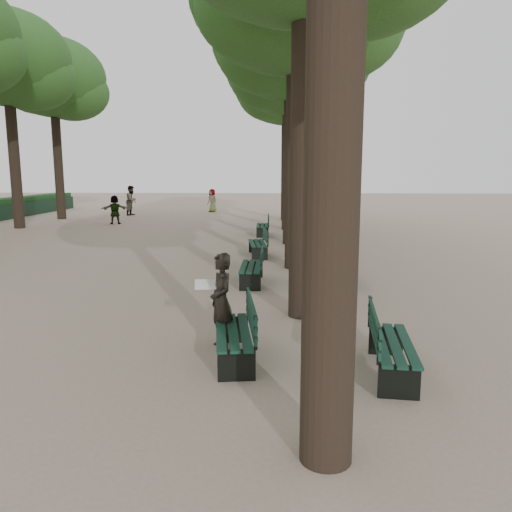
{
  "coord_description": "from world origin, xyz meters",
  "views": [
    {
      "loc": [
        1.0,
        -6.58,
        2.83
      ],
      "look_at": [
        0.6,
        3.0,
        1.2
      ],
      "focal_mm": 35.0,
      "sensor_mm": 36.0,
      "label": 1
    }
  ],
  "objects": [
    {
      "name": "ground",
      "position": [
        0.0,
        0.0,
        0.0
      ],
      "size": [
        120.0,
        120.0,
        0.0
      ],
      "primitive_type": "plane",
      "color": "tan",
      "rests_on": "ground"
    },
    {
      "name": "tree_central_3",
      "position": [
        1.5,
        13.0,
        7.65
      ],
      "size": [
        6.0,
        6.0,
        9.95
      ],
      "color": "#33261C",
      "rests_on": "ground"
    },
    {
      "name": "tree_central_4",
      "position": [
        1.5,
        18.0,
        7.65
      ],
      "size": [
        6.0,
        6.0,
        9.95
      ],
      "color": "#33261C",
      "rests_on": "ground"
    },
    {
      "name": "tree_central_5",
      "position": [
        1.5,
        23.0,
        7.65
      ],
      "size": [
        6.0,
        6.0,
        9.95
      ],
      "color": "#33261C",
      "rests_on": "ground"
    },
    {
      "name": "tree_far_4",
      "position": [
        -12.0,
        18.0,
        8.14
      ],
      "size": [
        6.0,
        6.0,
        10.45
      ],
      "color": "#33261C",
      "rests_on": "ground"
    },
    {
      "name": "tree_far_5",
      "position": [
        -12.0,
        23.0,
        8.14
      ],
      "size": [
        6.0,
        6.0,
        10.45
      ],
      "color": "#33261C",
      "rests_on": "ground"
    },
    {
      "name": "bench_left_0",
      "position": [
        0.37,
        0.61,
        0.27
      ],
      "size": [
        0.79,
        1.86,
        0.92
      ],
      "color": "black",
      "rests_on": "ground"
    },
    {
      "name": "bench_left_1",
      "position": [
        0.37,
        5.83,
        0.27
      ],
      "size": [
        0.57,
        1.8,
        0.92
      ],
      "color": "black",
      "rests_on": "ground"
    },
    {
      "name": "bench_left_2",
      "position": [
        0.37,
        10.02,
        0.27
      ],
      "size": [
        0.77,
        1.85,
        0.92
      ],
      "color": "black",
      "rests_on": "ground"
    },
    {
      "name": "bench_left_3",
      "position": [
        0.37,
        15.58,
        0.27
      ],
      "size": [
        0.61,
        1.81,
        0.92
      ],
      "color": "black",
      "rests_on": "ground"
    },
    {
      "name": "bench_right_0",
      "position": [
        2.63,
        0.15,
        0.27
      ],
      "size": [
        0.76,
        1.85,
        0.92
      ],
      "color": "black",
      "rests_on": "ground"
    },
    {
      "name": "bench_right_1",
      "position": [
        2.63,
        5.86,
        0.27
      ],
      "size": [
        0.67,
        1.83,
        0.92
      ],
      "color": "black",
      "rests_on": "ground"
    },
    {
      "name": "bench_right_2",
      "position": [
        2.63,
        10.15,
        0.27
      ],
      "size": [
        0.57,
        1.8,
        0.92
      ],
      "color": "black",
      "rests_on": "ground"
    },
    {
      "name": "bench_right_3",
      "position": [
        2.63,
        15.47,
        0.27
      ],
      "size": [
        0.66,
        1.83,
        0.92
      ],
      "color": "black",
      "rests_on": "ground"
    },
    {
      "name": "man_with_map",
      "position": [
        0.12,
        1.14,
        0.78
      ],
      "size": [
        0.7,
        0.7,
        1.56
      ],
      "color": "black",
      "rests_on": "ground"
    },
    {
      "name": "pedestrian_b",
      "position": [
        5.17,
        28.63,
        0.96
      ],
      "size": [
        0.84,
        1.29,
        1.92
      ],
      "primitive_type": "imported",
      "rotation": [
        0.0,
        0.0,
        1.17
      ],
      "color": "#262628",
      "rests_on": "ground"
    },
    {
      "name": "pedestrian_a",
      "position": [
        -8.46,
        25.69,
        0.96
      ],
      "size": [
        0.59,
        1.0,
        1.92
      ],
      "primitive_type": "imported",
      "rotation": [
        0.0,
        0.0,
        1.34
      ],
      "color": "#262628",
      "rests_on": "ground"
    },
    {
      "name": "pedestrian_d",
      "position": [
        -3.55,
        28.53,
        0.81
      ],
      "size": [
        0.82,
        0.75,
        1.62
      ],
      "primitive_type": "imported",
      "rotation": [
        0.0,
        0.0,
        5.59
      ],
      "color": "#262628",
      "rests_on": "ground"
    },
    {
      "name": "pedestrian_e",
      "position": [
        -7.81,
        20.2,
        0.78
      ],
      "size": [
        1.47,
        0.78,
        1.56
      ],
      "primitive_type": "imported",
      "rotation": [
        0.0,
        0.0,
        3.49
      ],
      "color": "#262628",
      "rests_on": "ground"
    }
  ]
}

